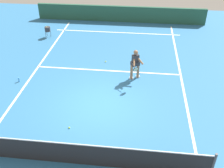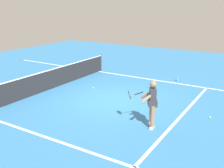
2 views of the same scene
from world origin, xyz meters
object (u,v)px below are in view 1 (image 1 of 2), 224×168
tennis_player (135,63)px  tennis_ball_near (69,128)px  tennis_ball_mid (106,62)px  ball_hopper (47,29)px  water_bottle (19,80)px

tennis_player → tennis_ball_near: size_ratio=23.48×
tennis_ball_mid → ball_hopper: ball_hopper is taller
ball_hopper → tennis_ball_near: bearing=112.7°
ball_hopper → water_bottle: ball_hopper is taller
tennis_ball_near → ball_hopper: size_ratio=0.09×
tennis_ball_mid → tennis_player: bearing=137.7°
tennis_ball_near → water_bottle: 4.46m
tennis_player → tennis_ball_mid: size_ratio=23.48×
tennis_ball_near → water_bottle: (3.29, -3.01, 0.09)m
tennis_ball_near → tennis_ball_mid: 5.53m
ball_hopper → water_bottle: bearing=93.0°
tennis_player → water_bottle: 5.78m
tennis_player → tennis_ball_mid: (1.68, -1.52, -0.81)m
tennis_player → tennis_ball_mid: 2.41m
tennis_player → ball_hopper: (5.94, -4.57, -0.30)m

